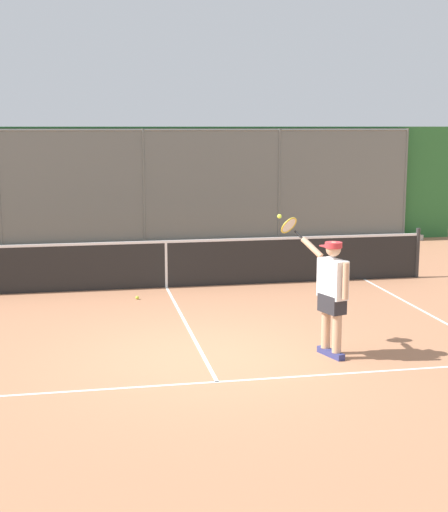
% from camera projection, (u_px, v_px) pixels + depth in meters
% --- Properties ---
extents(ground_plane, '(60.00, 60.00, 0.00)m').
position_uv_depth(ground_plane, '(203.00, 356.00, 10.50)').
color(ground_plane, '#B27551').
extents(court_line_markings, '(8.51, 10.42, 0.01)m').
position_uv_depth(court_line_markings, '(222.00, 390.00, 9.13)').
color(court_line_markings, white).
rests_on(court_line_markings, ground).
extents(fence_backdrop, '(17.85, 1.37, 3.20)m').
position_uv_depth(fence_backdrop, '(142.00, 186.00, 20.22)').
color(fence_backdrop, slate).
rests_on(fence_backdrop, ground).
extents(tennis_net, '(10.94, 0.09, 1.07)m').
position_uv_depth(tennis_net, '(166.00, 263.00, 14.86)').
color(tennis_net, '#2D2D2D').
rests_on(tennis_net, ground).
extents(tennis_player, '(0.77, 1.25, 1.94)m').
position_uv_depth(tennis_player, '(331.00, 290.00, 10.33)').
color(tennis_player, navy).
rests_on(tennis_player, ground).
extents(tennis_ball_by_sideline, '(0.07, 0.07, 0.07)m').
position_uv_depth(tennis_ball_by_sideline, '(137.00, 298.00, 13.91)').
color(tennis_ball_by_sideline, '#C1D138').
rests_on(tennis_ball_by_sideline, ground).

